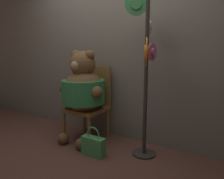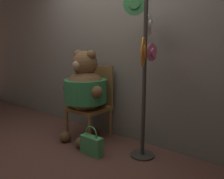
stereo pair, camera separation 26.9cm
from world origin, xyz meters
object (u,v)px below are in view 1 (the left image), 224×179
chair (90,101)px  teddy_bear (83,89)px  handbag_on_ground (93,145)px  hat_display_rack (146,68)px

chair → teddy_bear: size_ratio=0.82×
handbag_on_ground → hat_display_rack: bearing=35.1°
chair → handbag_on_ground: (0.40, -0.45, -0.40)m
chair → teddy_bear: 0.27m
handbag_on_ground → chair: bearing=131.1°
teddy_bear → handbag_on_ground: teddy_bear is taller
teddy_bear → handbag_on_ground: (0.37, -0.28, -0.61)m
hat_display_rack → teddy_bear: bearing=-175.7°
chair → handbag_on_ground: size_ratio=2.87×
teddy_bear → handbag_on_ground: bearing=-36.8°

